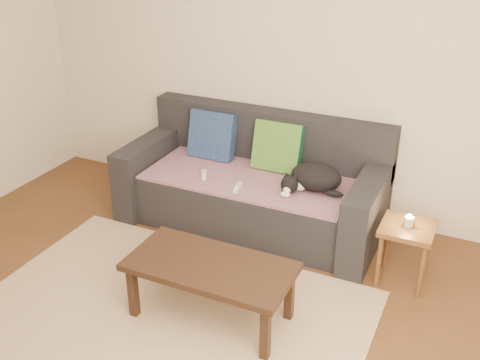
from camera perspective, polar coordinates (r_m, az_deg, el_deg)
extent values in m
plane|color=brown|center=(3.63, -9.11, -15.37)|extent=(4.50, 4.50, 0.00)
cube|color=beige|center=(4.63, 3.72, 12.48)|extent=(4.50, 0.04, 2.60)
cube|color=#232328|center=(4.59, 1.02, -2.22)|extent=(1.70, 0.78, 0.42)
cube|color=#232328|center=(4.74, 3.05, 4.51)|extent=(2.10, 0.18, 0.45)
cube|color=#232328|center=(4.97, -9.02, 0.92)|extent=(0.20, 0.90, 0.60)
cube|color=#232328|center=(4.29, 12.70, -3.64)|extent=(0.20, 0.90, 0.60)
cube|color=#41294E|center=(4.47, 0.94, 0.16)|extent=(1.66, 0.74, 0.02)
cube|color=#0F1C42|center=(4.79, -2.85, 4.57)|extent=(0.40, 0.20, 0.41)
cube|color=#0B4C33|center=(4.56, 3.85, 3.40)|extent=(0.40, 0.20, 0.41)
ellipsoid|color=black|center=(4.27, 7.74, 0.31)|extent=(0.42, 0.34, 0.21)
sphere|color=black|center=(4.21, 5.06, -0.42)|extent=(0.15, 0.15, 0.14)
sphere|color=white|center=(4.18, 4.80, -0.99)|extent=(0.06, 0.06, 0.06)
ellipsoid|color=black|center=(4.19, 9.45, -1.33)|extent=(0.16, 0.07, 0.05)
cube|color=white|center=(4.48, -3.68, 0.53)|extent=(0.10, 0.15, 0.03)
cube|color=white|center=(4.27, -0.23, -0.75)|extent=(0.06, 0.15, 0.03)
cube|color=brown|center=(3.97, 16.68, -4.72)|extent=(0.35, 0.35, 0.04)
cylinder|color=brown|center=(3.98, 13.91, -8.03)|extent=(0.03, 0.03, 0.41)
cylinder|color=brown|center=(3.95, 17.94, -8.85)|extent=(0.03, 0.03, 0.41)
cylinder|color=brown|center=(4.21, 14.74, -6.03)|extent=(0.03, 0.03, 0.41)
cylinder|color=brown|center=(4.19, 18.54, -6.79)|extent=(0.03, 0.03, 0.41)
cylinder|color=beige|center=(3.94, 16.77, -4.06)|extent=(0.06, 0.06, 0.07)
sphere|color=#FFBF59|center=(3.92, 16.86, -3.49)|extent=(0.02, 0.02, 0.02)
cube|color=tan|center=(3.71, -7.81, -13.96)|extent=(2.50, 1.80, 0.01)
cube|color=black|center=(3.49, -3.04, -8.77)|extent=(1.03, 0.51, 0.04)
cube|color=black|center=(3.68, -10.80, -11.13)|extent=(0.05, 0.05, 0.37)
cube|color=black|center=(3.32, 2.59, -15.33)|extent=(0.05, 0.05, 0.37)
cube|color=black|center=(3.94, -7.52, -8.11)|extent=(0.05, 0.05, 0.37)
cube|color=black|center=(3.60, 5.04, -11.57)|extent=(0.05, 0.05, 0.37)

